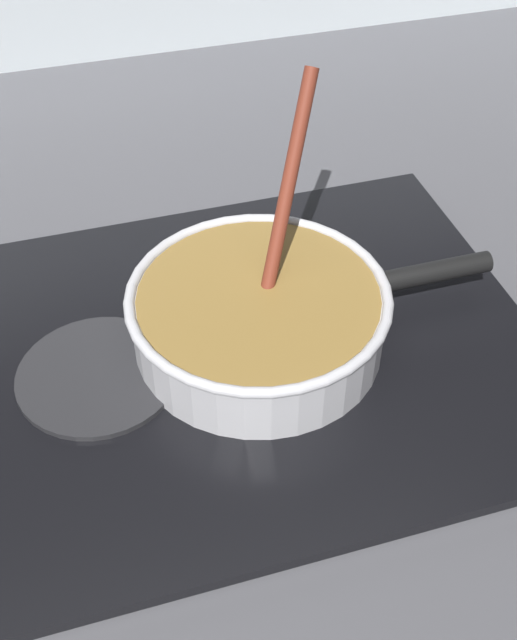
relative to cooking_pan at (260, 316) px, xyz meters
name	(u,v)px	position (x,y,z in m)	size (l,w,h in m)	color
ground	(273,420)	(-0.01, -0.08, -0.07)	(2.40, 1.60, 0.04)	#4C4C51
hob_plate	(258,347)	(0.00, 0.00, -0.04)	(0.56, 0.48, 0.01)	black
burner_ring	(258,340)	(0.00, 0.00, -0.03)	(0.18, 0.18, 0.01)	#592D0C
spare_burner	(98,375)	(-0.16, 0.00, -0.03)	(0.16, 0.16, 0.01)	#262628
cooking_pan	(260,316)	(0.00, 0.00, 0.00)	(0.38, 0.26, 0.24)	silver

